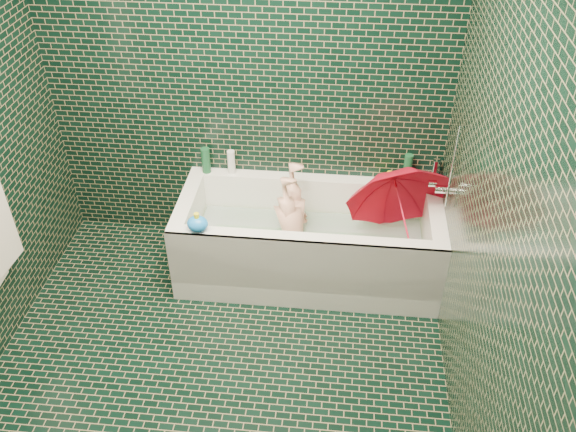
# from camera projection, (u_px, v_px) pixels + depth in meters

# --- Properties ---
(floor) EXTENTS (2.80, 2.80, 0.00)m
(floor) POSITION_uv_depth(u_px,v_px,m) (215.00, 386.00, 3.43)
(floor) COLOR black
(floor) RESTS_ON ground
(wall_back) EXTENTS (2.80, 0.00, 2.80)m
(wall_back) POSITION_uv_depth(u_px,v_px,m) (245.00, 75.00, 3.79)
(wall_back) COLOR black
(wall_back) RESTS_ON floor
(wall_right) EXTENTS (0.00, 2.80, 2.80)m
(wall_right) POSITION_uv_depth(u_px,v_px,m) (496.00, 226.00, 2.57)
(wall_right) COLOR black
(wall_right) RESTS_ON floor
(bathtub) EXTENTS (1.70, 0.75, 0.55)m
(bathtub) POSITION_uv_depth(u_px,v_px,m) (308.00, 248.00, 4.07)
(bathtub) COLOR white
(bathtub) RESTS_ON floor
(bath_mat) EXTENTS (1.35, 0.47, 0.01)m
(bath_mat) POSITION_uv_depth(u_px,v_px,m) (308.00, 252.00, 4.11)
(bath_mat) COLOR green
(bath_mat) RESTS_ON bathtub
(water) EXTENTS (1.48, 0.53, 0.00)m
(water) POSITION_uv_depth(u_px,v_px,m) (309.00, 236.00, 4.03)
(water) COLOR silver
(water) RESTS_ON bathtub
(faucet) EXTENTS (0.18, 0.19, 0.55)m
(faucet) POSITION_uv_depth(u_px,v_px,m) (445.00, 185.00, 3.67)
(faucet) COLOR silver
(faucet) RESTS_ON wall_right
(child) EXTENTS (1.00, 0.57, 0.27)m
(child) POSITION_uv_depth(u_px,v_px,m) (293.00, 232.00, 4.05)
(child) COLOR #EEAD94
(child) RESTS_ON bathtub
(umbrella) EXTENTS (0.88, 0.92, 0.97)m
(umbrella) POSITION_uv_depth(u_px,v_px,m) (403.00, 214.00, 3.79)
(umbrella) COLOR red
(umbrella) RESTS_ON bathtub
(soap_bottle_a) EXTENTS (0.12, 0.12, 0.27)m
(soap_bottle_a) POSITION_uv_depth(u_px,v_px,m) (428.00, 183.00, 4.08)
(soap_bottle_a) COLOR white
(soap_bottle_a) RESTS_ON bathtub
(soap_bottle_b) EXTENTS (0.09, 0.09, 0.18)m
(soap_bottle_b) POSITION_uv_depth(u_px,v_px,m) (433.00, 187.00, 4.04)
(soap_bottle_b) COLOR #501D6E
(soap_bottle_b) RESTS_ON bathtub
(soap_bottle_c) EXTENTS (0.17, 0.17, 0.19)m
(soap_bottle_c) POSITION_uv_depth(u_px,v_px,m) (416.00, 183.00, 4.08)
(soap_bottle_c) COLOR #154C2A
(soap_bottle_c) RESTS_ON bathtub
(bottle_right_tall) EXTENTS (0.06, 0.06, 0.22)m
(bottle_right_tall) POSITION_uv_depth(u_px,v_px,m) (407.00, 170.00, 4.01)
(bottle_right_tall) COLOR #154C2A
(bottle_right_tall) RESTS_ON bathtub
(bottle_right_pump) EXTENTS (0.06, 0.06, 0.20)m
(bottle_right_pump) POSITION_uv_depth(u_px,v_px,m) (435.00, 173.00, 3.99)
(bottle_right_pump) COLOR silver
(bottle_right_pump) RESTS_ON bathtub
(bottle_left_tall) EXTENTS (0.07, 0.07, 0.18)m
(bottle_left_tall) POSITION_uv_depth(u_px,v_px,m) (206.00, 160.00, 4.14)
(bottle_left_tall) COLOR #154C2A
(bottle_left_tall) RESTS_ON bathtub
(bottle_left_short) EXTENTS (0.07, 0.07, 0.17)m
(bottle_left_short) POSITION_uv_depth(u_px,v_px,m) (231.00, 162.00, 4.13)
(bottle_left_short) COLOR white
(bottle_left_short) RESTS_ON bathtub
(rubber_duck) EXTENTS (0.13, 0.10, 0.10)m
(rubber_duck) POSITION_uv_depth(u_px,v_px,m) (385.00, 177.00, 4.05)
(rubber_duck) COLOR yellow
(rubber_duck) RESTS_ON bathtub
(bath_toy) EXTENTS (0.15, 0.14, 0.12)m
(bath_toy) POSITION_uv_depth(u_px,v_px,m) (197.00, 224.00, 3.63)
(bath_toy) COLOR #1B80F5
(bath_toy) RESTS_ON bathtub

